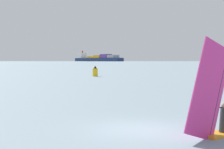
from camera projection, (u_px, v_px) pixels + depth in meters
The scene contains 4 objects.
ground_plane at pixel (139, 130), 13.23m from camera, with size 4000.00×4000.00×0.00m, color gray.
windsurfer at pixel (219, 109), 12.04m from camera, with size 2.84×3.43×4.35m.
cargo_ship at pixel (98, 58), 875.61m from camera, with size 175.89×131.82×31.90m.
channel_buoy at pixel (95, 72), 56.98m from camera, with size 0.97×0.97×1.95m.
Camera 1 is at (2.35, -12.95, 2.98)m, focal length 49.42 mm.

